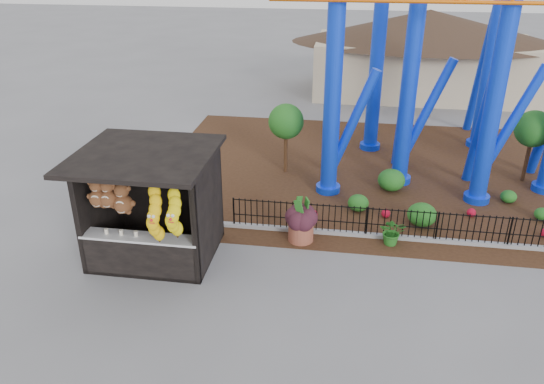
# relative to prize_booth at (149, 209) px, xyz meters

# --- Properties ---
(ground) EXTENTS (120.00, 120.00, 0.00)m
(ground) POSITION_rel_prize_booth_xyz_m (2.99, -0.89, -1.54)
(ground) COLOR slate
(ground) RESTS_ON ground
(mulch_bed) EXTENTS (18.00, 12.00, 0.02)m
(mulch_bed) POSITION_rel_prize_booth_xyz_m (6.99, 7.11, -1.53)
(mulch_bed) COLOR #331E11
(mulch_bed) RESTS_ON ground
(curb) EXTENTS (18.00, 0.18, 0.12)m
(curb) POSITION_rel_prize_booth_xyz_m (6.99, 2.11, -1.48)
(curb) COLOR gray
(curb) RESTS_ON ground
(prize_booth) EXTENTS (3.50, 3.40, 3.12)m
(prize_booth) POSITION_rel_prize_booth_xyz_m (0.00, 0.00, 0.00)
(prize_booth) COLOR black
(prize_booth) RESTS_ON ground
(picket_fence) EXTENTS (12.20, 0.06, 1.00)m
(picket_fence) POSITION_rel_prize_booth_xyz_m (7.89, 2.11, -1.04)
(picket_fence) COLOR black
(picket_fence) RESTS_ON ground
(terracotta_planter) EXTENTS (0.97, 0.97, 0.64)m
(terracotta_planter) POSITION_rel_prize_booth_xyz_m (3.90, 1.62, -1.22)
(terracotta_planter) COLOR brown
(terracotta_planter) RESTS_ON ground
(planter_foliage) EXTENTS (0.70, 0.70, 0.64)m
(planter_foliage) POSITION_rel_prize_booth_xyz_m (3.90, 1.62, -0.58)
(planter_foliage) COLOR #32141D
(planter_foliage) RESTS_ON terracotta_planter
(potted_plant) EXTENTS (0.77, 0.68, 0.83)m
(potted_plant) POSITION_rel_prize_booth_xyz_m (6.52, 1.81, -1.13)
(potted_plant) COLOR #285118
(potted_plant) RESTS_ON ground
(landscaping) EXTENTS (7.50, 3.37, 0.76)m
(landscaping) POSITION_rel_prize_booth_xyz_m (7.30, 4.31, -1.20)
(landscaping) COLOR #1E5A1A
(landscaping) RESTS_ON mulch_bed
(pavilion) EXTENTS (15.00, 15.00, 4.80)m
(pavilion) POSITION_rel_prize_booth_xyz_m (8.99, 19.11, 1.52)
(pavilion) COLOR #BFAD8C
(pavilion) RESTS_ON ground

